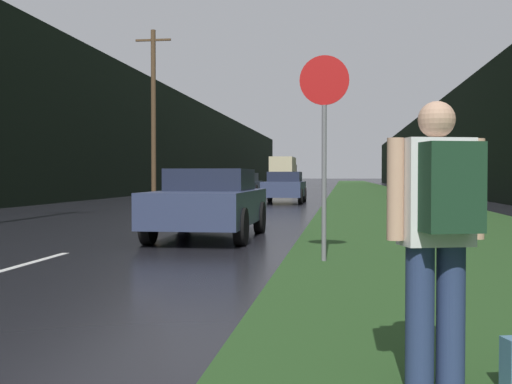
{
  "coord_description": "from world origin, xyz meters",
  "views": [
    {
      "loc": [
        4.48,
        -0.18,
        1.26
      ],
      "look_at": [
        2.34,
        15.62,
        0.86
      ],
      "focal_mm": 45.0,
      "sensor_mm": 36.0,
      "label": 1
    }
  ],
  "objects_px": {
    "delivery_truck": "(284,172)",
    "car_passing_near": "(210,202)",
    "car_oncoming": "(245,184)",
    "hitchhiker_with_backpack": "(439,227)",
    "stop_sign": "(324,134)",
    "car_passing_far": "(285,187)"
  },
  "relations": [
    {
      "from": "car_passing_far",
      "to": "car_oncoming",
      "type": "relative_size",
      "value": 0.97
    },
    {
      "from": "car_oncoming",
      "to": "hitchhiker_with_backpack",
      "type": "bearing_deg",
      "value": -79.64
    },
    {
      "from": "stop_sign",
      "to": "car_passing_far",
      "type": "xyz_separation_m",
      "value": [
        -2.4,
        20.29,
        -1.13
      ]
    },
    {
      "from": "car_passing_near",
      "to": "car_passing_far",
      "type": "bearing_deg",
      "value": -90.0
    },
    {
      "from": "car_passing_near",
      "to": "car_passing_far",
      "type": "height_order",
      "value": "car_passing_far"
    },
    {
      "from": "hitchhiker_with_backpack",
      "to": "stop_sign",
      "type": "bearing_deg",
      "value": 82.04
    },
    {
      "from": "car_passing_far",
      "to": "car_oncoming",
      "type": "xyz_separation_m",
      "value": [
        -3.62,
        11.46,
        -0.0
      ]
    },
    {
      "from": "delivery_truck",
      "to": "car_passing_near",
      "type": "bearing_deg",
      "value": -86.31
    },
    {
      "from": "stop_sign",
      "to": "car_passing_near",
      "type": "height_order",
      "value": "stop_sign"
    },
    {
      "from": "car_passing_far",
      "to": "car_oncoming",
      "type": "bearing_deg",
      "value": -72.49
    },
    {
      "from": "car_passing_far",
      "to": "delivery_truck",
      "type": "distance_m",
      "value": 39.25
    },
    {
      "from": "car_oncoming",
      "to": "delivery_truck",
      "type": "xyz_separation_m",
      "value": [
        -0.0,
        27.61,
        0.98
      ]
    },
    {
      "from": "car_oncoming",
      "to": "car_passing_far",
      "type": "bearing_deg",
      "value": -72.49
    },
    {
      "from": "hitchhiker_with_backpack",
      "to": "car_oncoming",
      "type": "xyz_separation_m",
      "value": [
        -6.83,
        37.37,
        -0.23
      ]
    },
    {
      "from": "stop_sign",
      "to": "car_oncoming",
      "type": "xyz_separation_m",
      "value": [
        -6.02,
        31.75,
        -1.13
      ]
    },
    {
      "from": "car_passing_near",
      "to": "car_oncoming",
      "type": "distance_m",
      "value": 28.64
    },
    {
      "from": "car_passing_near",
      "to": "delivery_truck",
      "type": "bearing_deg",
      "value": -86.31
    },
    {
      "from": "stop_sign",
      "to": "hitchhiker_with_backpack",
      "type": "relative_size",
      "value": 1.78
    },
    {
      "from": "car_passing_near",
      "to": "hitchhiker_with_backpack",
      "type": "bearing_deg",
      "value": 109.74
    },
    {
      "from": "stop_sign",
      "to": "car_oncoming",
      "type": "relative_size",
      "value": 0.69
    },
    {
      "from": "car_oncoming",
      "to": "stop_sign",
      "type": "bearing_deg",
      "value": -79.26
    },
    {
      "from": "hitchhiker_with_backpack",
      "to": "car_passing_far",
      "type": "relative_size",
      "value": 0.4
    }
  ]
}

